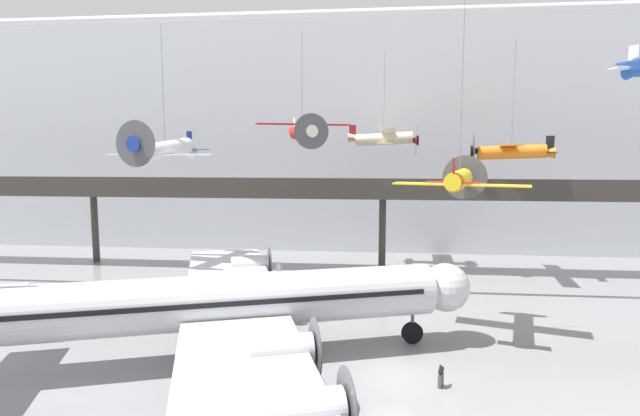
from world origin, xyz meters
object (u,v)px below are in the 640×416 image
object	(u,v)px
suspended_plane_white_twin	(165,150)
suspended_plane_cream_biplane	(384,138)
suspended_plane_orange_highwing	(511,151)
info_sign_pedestal	(441,379)
airliner_silver_main	(218,303)
suspended_plane_red_highwing	(302,130)
suspended_plane_yellow_lowwing	(459,180)

from	to	relation	value
suspended_plane_white_twin	suspended_plane_cream_biplane	bearing A→B (deg)	138.21
suspended_plane_orange_highwing	info_sign_pedestal	size ratio (longest dim) A/B	9.17
airliner_silver_main	suspended_plane_orange_highwing	xyz separation A→B (m)	(21.10, 20.77, 8.41)
suspended_plane_red_highwing	airliner_silver_main	bearing A→B (deg)	-31.21
airliner_silver_main	suspended_plane_orange_highwing	distance (m)	30.78
suspended_plane_orange_highwing	suspended_plane_yellow_lowwing	world-z (taller)	suspended_plane_orange_highwing
airliner_silver_main	suspended_plane_cream_biplane	size ratio (longest dim) A/B	3.36
airliner_silver_main	info_sign_pedestal	xyz separation A→B (m)	(12.04, -2.01, -2.85)
suspended_plane_white_twin	suspended_plane_cream_biplane	distance (m)	21.74
suspended_plane_white_twin	info_sign_pedestal	size ratio (longest dim) A/B	8.85
suspended_plane_yellow_lowwing	info_sign_pedestal	xyz separation A→B (m)	(-1.94, -7.81, -9.51)
suspended_plane_cream_biplane	info_sign_pedestal	bearing A→B (deg)	-80.45
airliner_silver_main	suspended_plane_red_highwing	size ratio (longest dim) A/B	3.57
suspended_plane_white_twin	airliner_silver_main	bearing A→B (deg)	45.28
suspended_plane_orange_highwing	info_sign_pedestal	bearing A→B (deg)	75.83
info_sign_pedestal	suspended_plane_cream_biplane	bearing A→B (deg)	125.38
airliner_silver_main	suspended_plane_yellow_lowwing	bearing A→B (deg)	4.06
suspended_plane_red_highwing	info_sign_pedestal	size ratio (longest dim) A/B	7.86
airliner_silver_main	info_sign_pedestal	size ratio (longest dim) A/B	28.09
info_sign_pedestal	suspended_plane_yellow_lowwing	bearing A→B (deg)	106.45
suspended_plane_cream_biplane	info_sign_pedestal	distance (m)	29.84
suspended_plane_white_twin	suspended_plane_cream_biplane	size ratio (longest dim) A/B	1.06
suspended_plane_yellow_lowwing	info_sign_pedestal	world-z (taller)	suspended_plane_yellow_lowwing
suspended_plane_red_highwing	suspended_plane_white_twin	bearing A→B (deg)	-92.49
suspended_plane_cream_biplane	suspended_plane_yellow_lowwing	distance (m)	19.87
suspended_plane_white_twin	suspended_plane_orange_highwing	world-z (taller)	suspended_plane_white_twin
suspended_plane_white_twin	suspended_plane_orange_highwing	size ratio (longest dim) A/B	0.97
suspended_plane_cream_biplane	suspended_plane_red_highwing	xyz separation A→B (m)	(-7.08, -8.99, 0.51)
airliner_silver_main	suspended_plane_white_twin	bearing A→B (deg)	104.40
suspended_plane_white_twin	info_sign_pedestal	xyz separation A→B (m)	(19.96, -14.26, -11.39)
suspended_plane_orange_highwing	suspended_plane_cream_biplane	distance (m)	12.23
suspended_plane_yellow_lowwing	suspended_plane_cream_biplane	bearing A→B (deg)	28.65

